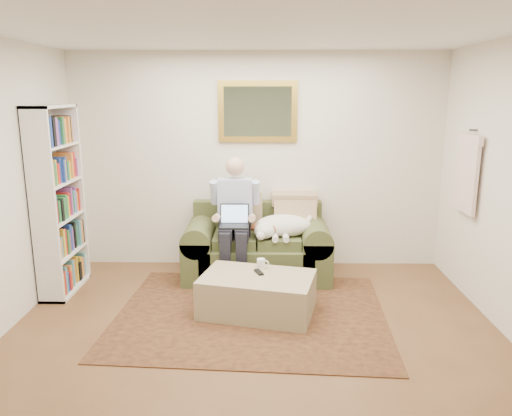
{
  "coord_description": "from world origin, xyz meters",
  "views": [
    {
      "loc": [
        0.08,
        -3.53,
        2.13
      ],
      "look_at": [
        0.0,
        1.52,
        0.95
      ],
      "focal_mm": 35.0,
      "sensor_mm": 36.0,
      "label": 1
    }
  ],
  "objects_px": {
    "sofa": "(257,253)",
    "sleeping_dog": "(283,226)",
    "seated_man": "(235,222)",
    "laptop": "(234,220)",
    "coffee_mug": "(261,264)",
    "ottoman": "(257,294)",
    "bookshelf": "(58,201)"
  },
  "relations": [
    {
      "from": "laptop",
      "to": "coffee_mug",
      "type": "xyz_separation_m",
      "value": [
        0.3,
        -0.58,
        -0.3
      ]
    },
    {
      "from": "laptop",
      "to": "coffee_mug",
      "type": "relative_size",
      "value": 3.26
    },
    {
      "from": "laptop",
      "to": "ottoman",
      "type": "relative_size",
      "value": 0.3
    },
    {
      "from": "ottoman",
      "to": "coffee_mug",
      "type": "relative_size",
      "value": 10.69
    },
    {
      "from": "sofa",
      "to": "coffee_mug",
      "type": "bearing_deg",
      "value": -86.49
    },
    {
      "from": "laptop",
      "to": "sofa",
      "type": "bearing_deg",
      "value": 41.02
    },
    {
      "from": "sleeping_dog",
      "to": "coffee_mug",
      "type": "height_order",
      "value": "sleeping_dog"
    },
    {
      "from": "ottoman",
      "to": "coffee_mug",
      "type": "distance_m",
      "value": 0.33
    },
    {
      "from": "seated_man",
      "to": "laptop",
      "type": "bearing_deg",
      "value": -90.0
    },
    {
      "from": "laptop",
      "to": "bookshelf",
      "type": "xyz_separation_m",
      "value": [
        -1.86,
        -0.22,
        0.26
      ]
    },
    {
      "from": "ottoman",
      "to": "sleeping_dog",
      "type": "bearing_deg",
      "value": 73.02
    },
    {
      "from": "sleeping_dog",
      "to": "laptop",
      "type": "bearing_deg",
      "value": -166.36
    },
    {
      "from": "laptop",
      "to": "ottoman",
      "type": "distance_m",
      "value": 1.0
    },
    {
      "from": "coffee_mug",
      "to": "bookshelf",
      "type": "relative_size",
      "value": 0.05
    },
    {
      "from": "ottoman",
      "to": "seated_man",
      "type": "bearing_deg",
      "value": 107.27
    },
    {
      "from": "sleeping_dog",
      "to": "coffee_mug",
      "type": "xyz_separation_m",
      "value": [
        -0.25,
        -0.72,
        -0.2
      ]
    },
    {
      "from": "sofa",
      "to": "seated_man",
      "type": "xyz_separation_m",
      "value": [
        -0.25,
        -0.15,
        0.42
      ]
    },
    {
      "from": "sleeping_dog",
      "to": "bookshelf",
      "type": "xyz_separation_m",
      "value": [
        -2.41,
        -0.36,
        0.36
      ]
    },
    {
      "from": "bookshelf",
      "to": "sleeping_dog",
      "type": "bearing_deg",
      "value": 8.42
    },
    {
      "from": "laptop",
      "to": "sleeping_dog",
      "type": "xyz_separation_m",
      "value": [
        0.55,
        0.13,
        -0.1
      ]
    },
    {
      "from": "sofa",
      "to": "sleeping_dog",
      "type": "relative_size",
      "value": 2.43
    },
    {
      "from": "seated_man",
      "to": "sleeping_dog",
      "type": "relative_size",
      "value": 2.04
    },
    {
      "from": "sofa",
      "to": "seated_man",
      "type": "distance_m",
      "value": 0.51
    },
    {
      "from": "sofa",
      "to": "ottoman",
      "type": "height_order",
      "value": "sofa"
    },
    {
      "from": "sofa",
      "to": "laptop",
      "type": "xyz_separation_m",
      "value": [
        -0.25,
        -0.22,
        0.45
      ]
    },
    {
      "from": "sofa",
      "to": "laptop",
      "type": "height_order",
      "value": "laptop"
    },
    {
      "from": "coffee_mug",
      "to": "seated_man",
      "type": "bearing_deg",
      "value": 114.84
    },
    {
      "from": "sleeping_dog",
      "to": "coffee_mug",
      "type": "distance_m",
      "value": 0.79
    },
    {
      "from": "sofa",
      "to": "sleeping_dog",
      "type": "bearing_deg",
      "value": -15.74
    },
    {
      "from": "bookshelf",
      "to": "laptop",
      "type": "bearing_deg",
      "value": 6.83
    },
    {
      "from": "sofa",
      "to": "seated_man",
      "type": "bearing_deg",
      "value": -148.55
    },
    {
      "from": "sofa",
      "to": "coffee_mug",
      "type": "height_order",
      "value": "sofa"
    }
  ]
}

